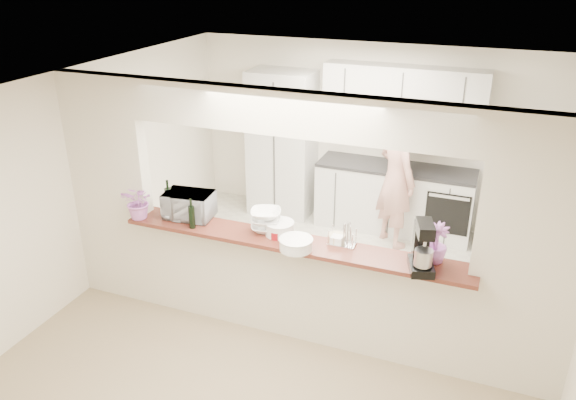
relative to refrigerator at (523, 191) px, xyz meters
The scene contains 19 objects.
floor 3.46m from the refrigerator, 127.72° to the right, with size 6.00×6.00×0.00m, color tan.
tile_overlay 2.48m from the refrigerator, 151.78° to the right, with size 5.00×2.90×0.01m, color beige.
partition 3.41m from the refrigerator, 127.72° to the right, with size 5.00×0.15×2.50m.
bar_counter 3.37m from the refrigerator, 127.68° to the right, with size 3.40×0.38×1.09m.
kitchen_cabinets 2.24m from the refrigerator, behind, with size 3.15×0.62×2.25m.
refrigerator is the anchor object (origin of this frame).
flower_left 4.62m from the refrigerator, 142.51° to the right, with size 0.33×0.28×0.36m, color #E579C9.
wine_bottle_a 4.32m from the refrigerator, 143.21° to the right, with size 0.07×0.07×0.36m.
wine_bottle_b 4.16m from the refrigerator, 137.45° to the right, with size 0.06×0.06×0.31m.
toaster_oven 4.14m from the refrigerator, 140.91° to the right, with size 0.48×0.33×0.27m, color #B9B9BF.
serving_bowls 3.52m from the refrigerator, 132.11° to the right, with size 0.29×0.29×0.21m, color white.
plate_stack_a 3.44m from the refrigerator, 130.04° to the right, with size 0.28×0.28×0.13m.
plate_stack_b 3.46m from the refrigerator, 124.47° to the right, with size 0.31×0.31×0.11m.
red_bowl 3.48m from the refrigerator, 129.38° to the right, with size 0.16×0.16×0.07m, color maroon.
tan_bowl 3.07m from the refrigerator, 122.70° to the right, with size 0.16×0.16×0.08m, color #C6B68C.
utensil_caddy 3.06m from the refrigerator, 121.36° to the right, with size 0.25×0.14×0.23m.
stand_mixer 2.94m from the refrigerator, 106.74° to the right, with size 0.28×0.35×0.46m.
flower_right 2.74m from the refrigerator, 106.09° to the right, with size 0.20×0.20×0.36m, color #BF67BD.
person 1.56m from the refrigerator, 167.06° to the right, with size 0.66×0.43×1.81m, color tan.
Camera 1 is at (1.67, -4.39, 3.57)m, focal length 35.00 mm.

